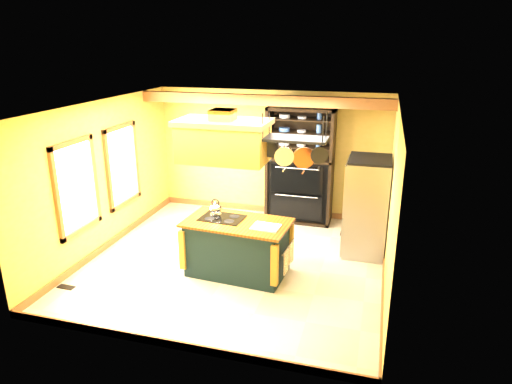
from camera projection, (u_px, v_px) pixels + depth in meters
The scene contains 15 objects.
floor at pixel (237, 261), 8.00m from camera, with size 5.00×5.00×0.00m, color beige.
ceiling at pixel (234, 106), 7.14m from camera, with size 5.00×5.00×0.00m, color white.
wall_back at pixel (271, 154), 9.85m from camera, with size 5.00×0.02×2.70m, color gold.
wall_front at pixel (169, 252), 5.29m from camera, with size 5.00×0.02×2.70m, color gold.
wall_left at pixel (104, 176), 8.21m from camera, with size 0.02×5.00×2.70m, color gold.
wall_right at pixel (392, 202), 6.93m from camera, with size 0.02×5.00×2.70m, color gold.
ceiling_beam at pixel (262, 100), 8.73m from camera, with size 5.00×0.15×0.20m, color #9D5F30.
window_near at pixel (77, 187), 7.45m from camera, with size 0.06×1.06×1.56m.
window_far at pixel (123, 165), 8.73m from camera, with size 0.06×1.06×1.56m.
kitchen_island at pixel (237, 247), 7.45m from camera, with size 1.75×1.06×1.11m.
range_hood at pixel (223, 139), 6.94m from camera, with size 1.42×0.80×0.80m.
pot_rack at pixel (295, 145), 6.66m from camera, with size 1.02×0.48×0.85m.
refrigerator at pixel (366, 209), 8.09m from camera, with size 0.75×0.88×1.72m.
hutch at pixel (300, 178), 9.57m from camera, with size 1.36×0.62×2.41m.
floor_register at pixel (66, 287), 7.14m from camera, with size 0.28×0.12×0.01m, color black.
Camera 1 is at (2.27, -6.84, 3.69)m, focal length 32.00 mm.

